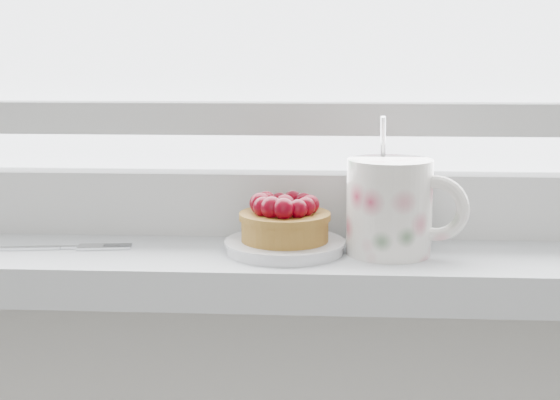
# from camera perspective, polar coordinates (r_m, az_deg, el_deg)

# --- Properties ---
(saucer) EXTENTS (0.12, 0.12, 0.01)m
(saucer) POSITION_cam_1_polar(r_m,az_deg,el_deg) (0.80, 0.36, -3.39)
(saucer) COLOR silver
(saucer) RESTS_ON windowsill
(raspberry_tart) EXTENTS (0.09, 0.09, 0.05)m
(raspberry_tart) POSITION_cam_1_polar(r_m,az_deg,el_deg) (0.79, 0.32, -1.42)
(raspberry_tart) COLOR brown
(raspberry_tart) RESTS_ON saucer
(floral_mug) EXTENTS (0.13, 0.11, 0.14)m
(floral_mug) POSITION_cam_1_polar(r_m,az_deg,el_deg) (0.79, 8.22, -0.37)
(floral_mug) COLOR silver
(floral_mug) RESTS_ON windowsill
(fork) EXTENTS (0.17, 0.04, 0.00)m
(fork) POSITION_cam_1_polar(r_m,az_deg,el_deg) (0.85, -16.72, -3.36)
(fork) COLOR silver
(fork) RESTS_ON windowsill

